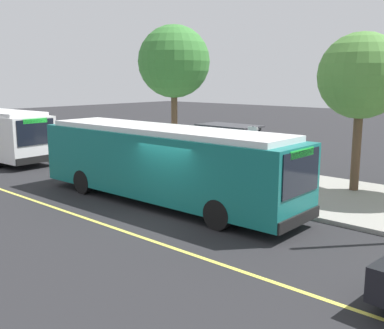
% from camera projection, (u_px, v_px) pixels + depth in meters
% --- Properties ---
extents(ground_plane, '(120.00, 120.00, 0.00)m').
position_uv_depth(ground_plane, '(170.00, 215.00, 16.11)').
color(ground_plane, '#232326').
extents(sidewalk_curb, '(44.00, 6.40, 0.15)m').
position_uv_depth(sidewalk_curb, '(264.00, 184.00, 20.48)').
color(sidewalk_curb, gray).
rests_on(sidewalk_curb, ground_plane).
extents(lane_stripe_center, '(36.00, 0.14, 0.01)m').
position_uv_depth(lane_stripe_center, '(121.00, 230.00, 14.51)').
color(lane_stripe_center, '#E0D64C').
rests_on(lane_stripe_center, ground_plane).
extents(transit_bus_main, '(11.79, 2.75, 2.95)m').
position_uv_depth(transit_bus_main, '(162.00, 162.00, 17.46)').
color(transit_bus_main, '#146B66').
rests_on(transit_bus_main, ground_plane).
extents(bus_shelter, '(2.90, 1.60, 2.48)m').
position_uv_depth(bus_shelter, '(228.00, 139.00, 21.60)').
color(bus_shelter, '#333338').
rests_on(bus_shelter, sidewalk_curb).
extents(waiting_bench, '(1.60, 0.48, 0.95)m').
position_uv_depth(waiting_bench, '(232.00, 167.00, 21.63)').
color(waiting_bench, brown).
rests_on(waiting_bench, sidewalk_curb).
extents(route_sign_post, '(0.44, 0.08, 2.80)m').
position_uv_depth(route_sign_post, '(252.00, 152.00, 17.70)').
color(route_sign_post, '#333338').
rests_on(route_sign_post, sidewalk_curb).
extents(pedestrian_commuter, '(0.24, 0.40, 1.69)m').
position_uv_depth(pedestrian_commuter, '(174.00, 158.00, 21.15)').
color(pedestrian_commuter, '#282D47').
rests_on(pedestrian_commuter, sidewalk_curb).
extents(street_tree_near_shelter, '(3.47, 3.47, 6.44)m').
position_uv_depth(street_tree_near_shelter, '(361.00, 76.00, 18.34)').
color(street_tree_near_shelter, brown).
rests_on(street_tree_near_shelter, sidewalk_curb).
extents(street_tree_downstreet, '(4.09, 4.09, 7.59)m').
position_uv_depth(street_tree_downstreet, '(174.00, 62.00, 25.90)').
color(street_tree_downstreet, brown).
rests_on(street_tree_downstreet, sidewalk_curb).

